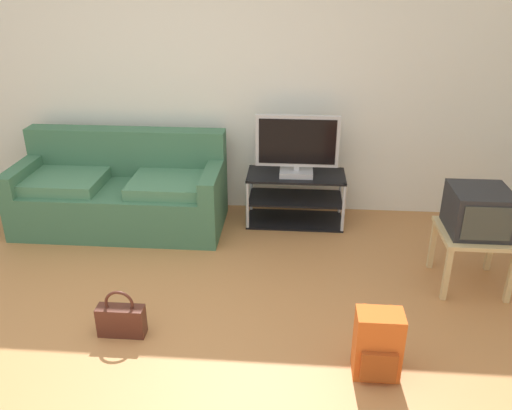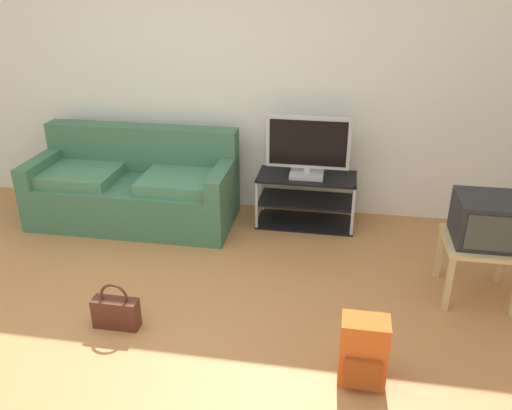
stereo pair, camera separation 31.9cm
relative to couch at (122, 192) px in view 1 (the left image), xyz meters
name	(u,v)px [view 1 (the left image)]	position (x,y,z in m)	size (l,w,h in m)	color
ground_plane	(139,369)	(0.68, -1.91, -0.33)	(9.00, 9.80, 0.02)	#B27542
wall_back	(200,69)	(0.68, 0.54, 1.03)	(9.00, 0.10, 2.70)	silver
couch	(122,192)	(0.00, 0.00, 0.00)	(1.86, 0.82, 0.85)	#3D6B4C
tv_stand	(295,198)	(1.59, 0.17, -0.08)	(0.90, 0.43, 0.48)	black
flat_tv	(297,146)	(1.59, 0.15, 0.44)	(0.74, 0.22, 0.56)	#B2B2B7
side_table	(473,240)	(2.91, -0.80, 0.06)	(0.51, 0.51, 0.45)	tan
crt_tv	(478,211)	(2.91, -0.79, 0.29)	(0.41, 0.43, 0.32)	#232326
backpack	(378,345)	(2.10, -1.85, -0.11)	(0.27, 0.25, 0.43)	#CC561E
handbag	(121,319)	(0.48, -1.61, -0.20)	(0.31, 0.11, 0.34)	#4C2319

